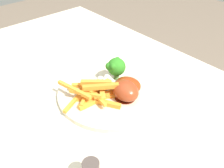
% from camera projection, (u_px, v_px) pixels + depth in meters
% --- Properties ---
extents(dining_table, '(1.26, 0.70, 0.73)m').
position_uv_depth(dining_table, '(115.00, 143.00, 0.68)').
color(dining_table, beige).
rests_on(dining_table, ground_plane).
extents(dinner_plate, '(0.27, 0.27, 0.01)m').
position_uv_depth(dinner_plate, '(112.00, 92.00, 0.67)').
color(dinner_plate, beige).
rests_on(dinner_plate, dining_table).
extents(broccoli_floret_front, '(0.05, 0.05, 0.07)m').
position_uv_depth(broccoli_floret_front, '(116.00, 67.00, 0.67)').
color(broccoli_floret_front, '#7CB95B').
rests_on(broccoli_floret_front, dinner_plate).
extents(carrot_fries_pile, '(0.15, 0.16, 0.04)m').
position_uv_depth(carrot_fries_pile, '(95.00, 92.00, 0.63)').
color(carrot_fries_pile, orange).
rests_on(carrot_fries_pile, dinner_plate).
extents(chicken_drumstick_near, '(0.11, 0.08, 0.04)m').
position_uv_depth(chicken_drumstick_near, '(126.00, 85.00, 0.65)').
color(chicken_drumstick_near, '#5D1A09').
rests_on(chicken_drumstick_near, dinner_plate).
extents(chicken_drumstick_far, '(0.12, 0.06, 0.05)m').
position_uv_depth(chicken_drumstick_far, '(124.00, 90.00, 0.63)').
color(chicken_drumstick_far, '#601E0E').
rests_on(chicken_drumstick_far, dinner_plate).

